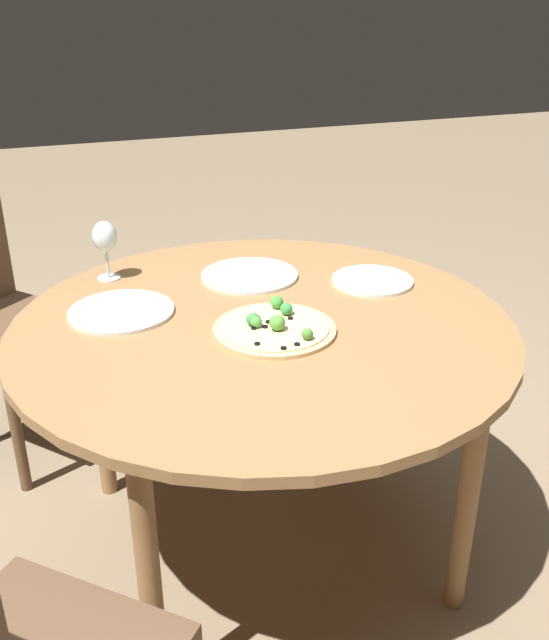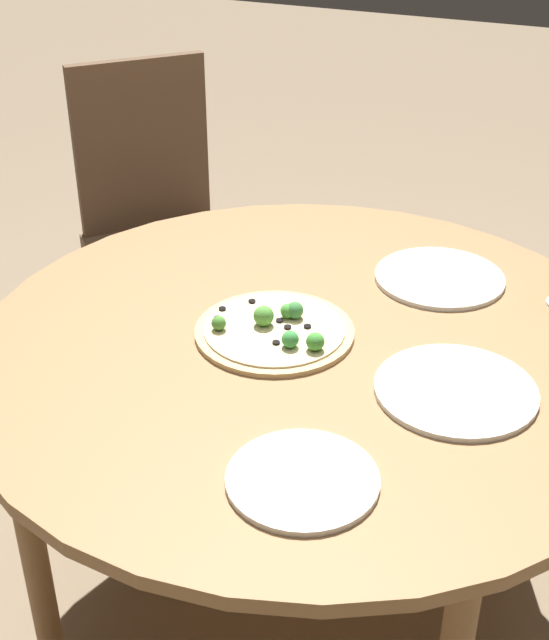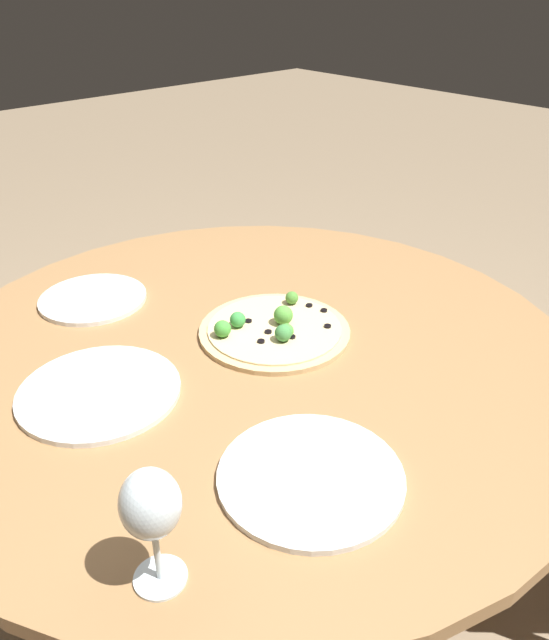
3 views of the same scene
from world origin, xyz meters
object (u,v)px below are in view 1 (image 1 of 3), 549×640
plate_far (121,311)px  plate_near (250,275)px  pizza (275,327)px  plate_side (372,281)px  wine_glass (105,238)px

plate_far → plate_near: bearing=107.6°
plate_near → plate_far: (0.12, -0.38, 0.00)m
pizza → plate_near: pizza is taller
pizza → plate_far: 0.40m
pizza → plate_side: pizza is taller
pizza → plate_near: size_ratio=1.08×
plate_near → plate_far: same height
pizza → wine_glass: 0.59m
wine_glass → pizza: bearing=34.1°
pizza → wine_glass: wine_glass is taller
wine_glass → plate_near: wine_glass is taller
pizza → plate_side: size_ratio=1.31×
plate_far → plate_side: (0.03, 0.69, 0.00)m
pizza → plate_side: (-0.20, 0.36, -0.01)m
wine_glass → plate_side: 0.75m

